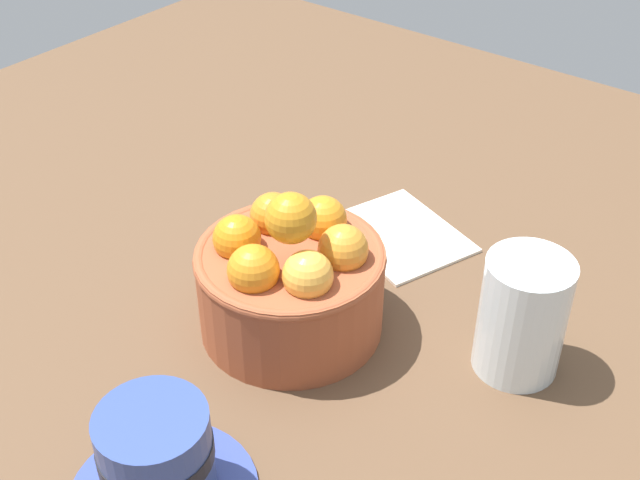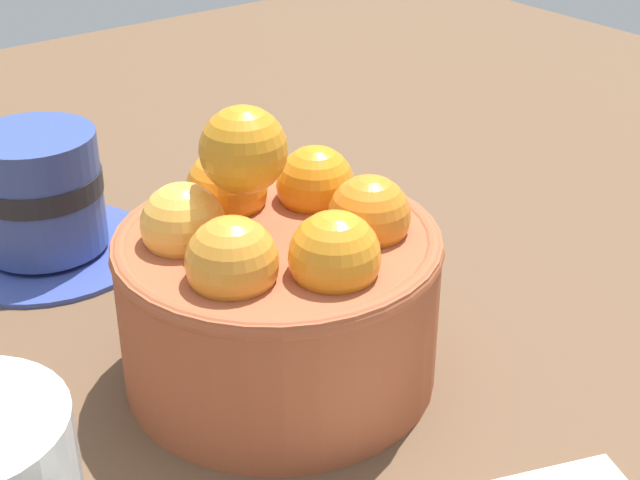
# 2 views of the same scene
# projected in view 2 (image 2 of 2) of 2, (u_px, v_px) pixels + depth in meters

# --- Properties ---
(ground_plane) EXTENTS (1.24, 1.18, 0.04)m
(ground_plane) POSITION_uv_depth(u_px,v_px,m) (281.00, 402.00, 0.46)
(ground_plane) COLOR brown
(terracotta_bowl) EXTENTS (0.15, 0.15, 0.13)m
(terracotta_bowl) POSITION_uv_depth(u_px,v_px,m) (278.00, 284.00, 0.43)
(terracotta_bowl) COLOR #9E4C2D
(terracotta_bowl) RESTS_ON ground_plane
(coffee_cup) EXTENTS (0.12, 0.12, 0.08)m
(coffee_cup) POSITION_uv_depth(u_px,v_px,m) (41.00, 200.00, 0.54)
(coffee_cup) COLOR #364796
(coffee_cup) RESTS_ON ground_plane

